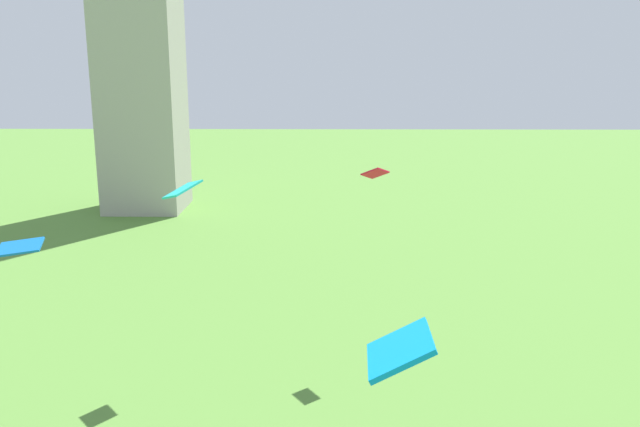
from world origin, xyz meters
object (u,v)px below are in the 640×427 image
at_px(kite_flying_2, 375,173).
at_px(kite_flying_5, 400,349).
at_px(kite_flying_3, 183,189).
at_px(kite_flying_0, 20,247).

xyz_separation_m(kite_flying_2, kite_flying_5, (-0.78, -17.13, 0.21)).
bearing_deg(kite_flying_5, kite_flying_3, 26.10).
height_order(kite_flying_3, kite_flying_5, kite_flying_5).
bearing_deg(kite_flying_2, kite_flying_0, 73.01).
distance_m(kite_flying_0, kite_flying_2, 13.45).
xyz_separation_m(kite_flying_0, kite_flying_5, (10.91, -10.59, 1.47)).
height_order(kite_flying_0, kite_flying_2, kite_flying_2).
relative_size(kite_flying_3, kite_flying_5, 1.10).
height_order(kite_flying_0, kite_flying_3, kite_flying_3).
bearing_deg(kite_flying_2, kite_flying_5, 131.20).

